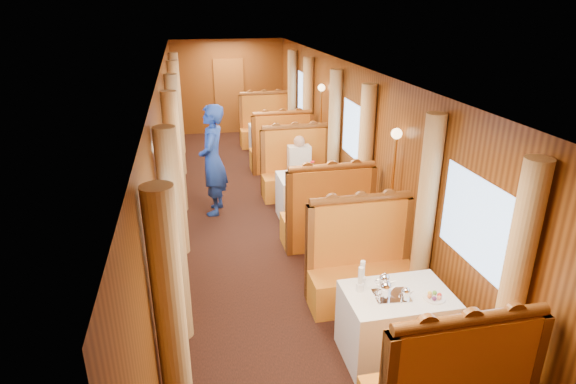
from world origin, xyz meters
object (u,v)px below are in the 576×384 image
object	(u,v)px
rose_vase_mid	(312,165)
passenger	(299,162)
banquette_mid_fwd	(327,219)
rose_vase_far	(273,118)
table_mid	(310,197)
banquette_mid_aft	(297,174)
fruit_plate	(434,297)
table_far	(273,141)
banquette_far_fwd	(281,152)
teapot_back	(384,284)
table_near	(395,325)
teapot_left	(385,292)
tea_tray	(391,296)
teapot_right	(405,296)
banquette_far_aft	(266,129)
banquette_near_aft	(361,270)
steward	(213,160)

from	to	relation	value
rose_vase_mid	passenger	bearing A→B (deg)	92.61
banquette_mid_fwd	rose_vase_mid	xyz separation A→B (m)	(0.04, 1.03, 0.50)
rose_vase_far	passenger	bearing A→B (deg)	-89.93
table_mid	banquette_mid_aft	world-z (taller)	banquette_mid_aft
banquette_mid_aft	fruit_plate	size ratio (longest dim) A/B	6.42
banquette_mid_aft	fruit_plate	world-z (taller)	banquette_mid_aft
table_far	rose_vase_mid	xyz separation A→B (m)	(0.04, -3.48, 0.55)
banquette_far_fwd	passenger	distance (m)	1.73
teapot_back	table_far	bearing A→B (deg)	107.46
table_near	teapot_left	bearing A→B (deg)	-159.91
rose_vase_far	passenger	distance (m)	2.70
table_near	rose_vase_far	world-z (taller)	rose_vase_far
fruit_plate	banquette_mid_fwd	bearing A→B (deg)	96.46
fruit_plate	teapot_left	bearing A→B (deg)	168.67
tea_tray	rose_vase_mid	distance (m)	3.56
table_near	tea_tray	size ratio (longest dim) A/B	3.09
teapot_right	banquette_far_aft	bearing A→B (deg)	85.49
table_mid	tea_tray	world-z (taller)	tea_tray
banquette_near_aft	teapot_left	xyz separation A→B (m)	(-0.17, -1.08, 0.40)
banquette_near_aft	banquette_far_aft	size ratio (longest dim) A/B	1.00
tea_tray	rose_vase_mid	bearing A→B (deg)	87.98
table_near	teapot_right	distance (m)	0.45
banquette_far_fwd	passenger	world-z (taller)	banquette_far_fwd
table_mid	steward	distance (m)	1.74
fruit_plate	steward	xyz separation A→B (m)	(-1.85, 4.21, 0.17)
rose_vase_far	teapot_back	bearing A→B (deg)	-90.98
banquette_mid_fwd	teapot_back	size ratio (longest dim) A/B	7.75
table_mid	passenger	world-z (taller)	passenger
table_mid	teapot_left	distance (m)	3.60
table_near	banquette_far_aft	world-z (taller)	banquette_far_aft
teapot_left	passenger	world-z (taller)	passenger
banquette_far_fwd	teapot_left	xyz separation A→B (m)	(-0.17, -6.05, 0.40)
banquette_mid_aft	steward	xyz separation A→B (m)	(-1.55, -0.46, 0.52)
fruit_plate	steward	world-z (taller)	steward
banquette_mid_fwd	rose_vase_mid	distance (m)	1.15
banquette_mid_fwd	table_far	xyz separation A→B (m)	(0.00, 4.51, -0.05)
tea_tray	teapot_back	distance (m)	0.14
banquette_near_aft	teapot_right	distance (m)	1.20
banquette_mid_fwd	passenger	size ratio (longest dim) A/B	1.76
rose_vase_mid	rose_vase_far	world-z (taller)	same
table_near	banquette_mid_aft	xyz separation A→B (m)	(0.00, 4.51, 0.05)
banquette_mid_fwd	teapot_back	distance (m)	2.43
tea_tray	teapot_left	bearing A→B (deg)	-160.65
banquette_mid_fwd	rose_vase_far	world-z (taller)	banquette_mid_fwd
rose_vase_mid	steward	size ratio (longest dim) A/B	0.19
teapot_back	tea_tray	bearing A→B (deg)	-57.18
banquette_near_aft	passenger	bearing A→B (deg)	90.00
banquette_near_aft	table_mid	xyz separation A→B (m)	(0.00, 2.49, -0.05)
tea_tray	steward	bearing A→B (deg)	109.66
teapot_right	passenger	world-z (taller)	passenger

